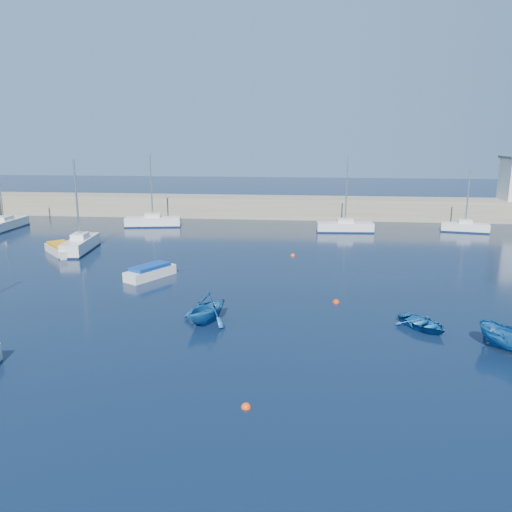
# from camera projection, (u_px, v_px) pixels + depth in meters

# --- Properties ---
(ground) EXTENTS (220.00, 220.00, 0.00)m
(ground) POSITION_uv_depth(u_px,v_px,m) (268.00, 401.00, 19.86)
(ground) COLOR black
(ground) RESTS_ON ground
(back_wall) EXTENTS (96.00, 4.50, 2.60)m
(back_wall) POSITION_uv_depth(u_px,v_px,m) (297.00, 207.00, 64.02)
(back_wall) COLOR gray
(back_wall) RESTS_ON ground
(sailboat_3) EXTENTS (2.40, 6.30, 8.25)m
(sailboat_3) POSITION_uv_depth(u_px,v_px,m) (80.00, 244.00, 45.37)
(sailboat_3) COLOR silver
(sailboat_3) RESTS_ON ground
(sailboat_4) EXTENTS (2.05, 7.02, 9.13)m
(sailboat_4) POSITION_uv_depth(u_px,v_px,m) (4.00, 224.00, 55.85)
(sailboat_4) COLOR silver
(sailboat_4) RESTS_ON ground
(sailboat_5) EXTENTS (6.51, 2.83, 8.34)m
(sailboat_5) POSITION_uv_depth(u_px,v_px,m) (153.00, 221.00, 57.83)
(sailboat_5) COLOR silver
(sailboat_5) RESTS_ON ground
(sailboat_6) EXTENTS (6.18, 2.12, 8.03)m
(sailboat_6) POSITION_uv_depth(u_px,v_px,m) (345.00, 227.00, 54.60)
(sailboat_6) COLOR silver
(sailboat_6) RESTS_ON ground
(sailboat_7) EXTENTS (5.13, 2.26, 6.67)m
(sailboat_7) POSITION_uv_depth(u_px,v_px,m) (465.00, 227.00, 54.55)
(sailboat_7) COLOR silver
(sailboat_7) RESTS_ON ground
(motorboat_1) EXTENTS (3.22, 4.18, 0.98)m
(motorboat_1) POSITION_uv_depth(u_px,v_px,m) (150.00, 272.00, 36.95)
(motorboat_1) COLOR silver
(motorboat_1) RESTS_ON ground
(motorboat_2) EXTENTS (4.42, 4.47, 0.96)m
(motorboat_2) POSITION_uv_depth(u_px,v_px,m) (62.00, 249.00, 44.38)
(motorboat_2) COLOR silver
(motorboat_2) RESTS_ON ground
(dinghy_center) EXTENTS (3.52, 3.71, 0.62)m
(dinghy_center) POSITION_uv_depth(u_px,v_px,m) (423.00, 323.00, 27.18)
(dinghy_center) COLOR #155294
(dinghy_center) RESTS_ON ground
(dinghy_left) EXTENTS (4.09, 4.28, 1.75)m
(dinghy_left) POSITION_uv_depth(u_px,v_px,m) (206.00, 308.00, 27.97)
(dinghy_left) COLOR #155294
(dinghy_left) RESTS_ON ground
(buoy_0) EXTENTS (0.39, 0.39, 0.39)m
(buoy_0) POSITION_uv_depth(u_px,v_px,m) (246.00, 408.00, 19.36)
(buoy_0) COLOR #FF3F0D
(buoy_0) RESTS_ON ground
(buoy_1) EXTENTS (0.46, 0.46, 0.46)m
(buoy_1) POSITION_uv_depth(u_px,v_px,m) (336.00, 303.00, 31.51)
(buoy_1) COLOR #B5320D
(buoy_1) RESTS_ON ground
(buoy_3) EXTENTS (0.41, 0.41, 0.41)m
(buoy_3) POSITION_uv_depth(u_px,v_px,m) (293.00, 256.00, 43.78)
(buoy_3) COLOR #FF3F0D
(buoy_3) RESTS_ON ground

